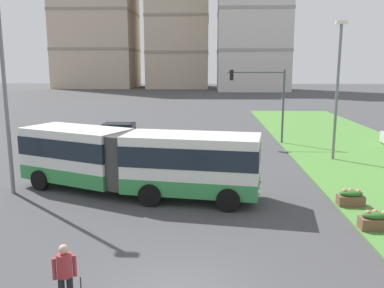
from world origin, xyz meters
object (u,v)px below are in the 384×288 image
(flower_planter_1, at_px, (375,220))
(flower_planter_2, at_px, (351,198))
(apartment_tower_centre, at_px, (253,13))
(streetlight_median, at_px, (337,85))
(pedestrian_crossing, at_px, (65,273))
(traffic_light_far_right, at_px, (264,93))
(articulated_bus, at_px, (135,160))
(streetlight_left, at_px, (4,79))
(car_maroon_sedan, at_px, (121,134))
(apartment_tower_westcentre, at_px, (179,3))

(flower_planter_1, bearing_deg, flower_planter_2, 90.00)
(apartment_tower_centre, bearing_deg, flower_planter_2, -92.90)
(streetlight_median, bearing_deg, flower_planter_2, -101.84)
(streetlight_median, relative_size, apartment_tower_centre, 0.24)
(pedestrian_crossing, height_order, traffic_light_far_right, traffic_light_far_right)
(articulated_bus, relative_size, streetlight_left, 1.20)
(car_maroon_sedan, xyz_separation_m, pedestrian_crossing, (3.38, -22.38, 0.25))
(apartment_tower_westcentre, bearing_deg, flower_planter_2, -81.67)
(car_maroon_sedan, height_order, pedestrian_crossing, pedestrian_crossing)
(flower_planter_1, xyz_separation_m, flower_planter_2, (0.00, 2.64, 0.00))
(streetlight_left, distance_m, apartment_tower_westcentre, 98.55)
(articulated_bus, height_order, apartment_tower_westcentre, apartment_tower_westcentre)
(flower_planter_2, xyz_separation_m, traffic_light_far_right, (-1.89, 14.69, 3.55))
(pedestrian_crossing, xyz_separation_m, apartment_tower_centre, (13.99, 93.67, 17.30))
(car_maroon_sedan, relative_size, flower_planter_1, 4.01)
(streetlight_left, bearing_deg, flower_planter_2, -5.24)
(car_maroon_sedan, bearing_deg, streetlight_left, -100.75)
(car_maroon_sedan, xyz_separation_m, flower_planter_1, (13.04, -17.02, -0.33))
(flower_planter_1, distance_m, streetlight_median, 12.63)
(flower_planter_1, bearing_deg, traffic_light_far_right, 96.23)
(apartment_tower_westcentre, height_order, apartment_tower_centre, apartment_tower_westcentre)
(traffic_light_far_right, relative_size, streetlight_left, 0.57)
(apartment_tower_westcentre, bearing_deg, streetlight_median, -79.65)
(traffic_light_far_right, bearing_deg, streetlight_left, -135.73)
(articulated_bus, xyz_separation_m, apartment_tower_centre, (13.93, 84.16, 16.65))
(streetlight_median, bearing_deg, apartment_tower_centre, 88.18)
(pedestrian_crossing, xyz_separation_m, apartment_tower_westcentre, (-4.76, 106.44, 21.64))
(traffic_light_far_right, bearing_deg, articulated_bus, -120.31)
(car_maroon_sedan, bearing_deg, flower_planter_2, -47.81)
(flower_planter_2, relative_size, streetlight_median, 0.13)
(streetlight_left, height_order, apartment_tower_westcentre, apartment_tower_westcentre)
(pedestrian_crossing, bearing_deg, streetlight_left, 121.83)
(traffic_light_far_right, bearing_deg, apartment_tower_westcentre, 98.51)
(articulated_bus, relative_size, traffic_light_far_right, 2.09)
(articulated_bus, distance_m, flower_planter_1, 10.52)
(pedestrian_crossing, distance_m, flower_planter_2, 12.55)
(traffic_light_far_right, distance_m, apartment_tower_westcentre, 86.72)
(flower_planter_1, distance_m, apartment_tower_westcentre, 104.49)
(flower_planter_2, xyz_separation_m, apartment_tower_centre, (4.34, 85.68, 17.88))
(streetlight_left, xyz_separation_m, apartment_tower_centre, (19.83, 84.26, 12.89))
(flower_planter_1, bearing_deg, streetlight_median, 80.77)
(apartment_tower_centre, bearing_deg, flower_planter_1, -92.81)
(pedestrian_crossing, height_order, streetlight_median, streetlight_median)
(articulated_bus, bearing_deg, flower_planter_1, -23.40)
(car_maroon_sedan, bearing_deg, apartment_tower_centre, 76.30)
(streetlight_median, bearing_deg, car_maroon_sedan, 160.39)
(car_maroon_sedan, height_order, traffic_light_far_right, traffic_light_far_right)
(car_maroon_sedan, distance_m, pedestrian_crossing, 22.63)
(pedestrian_crossing, xyz_separation_m, streetlight_left, (-5.84, 9.42, 4.41))
(traffic_light_far_right, xyz_separation_m, streetlight_left, (-13.61, -13.27, 1.44))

